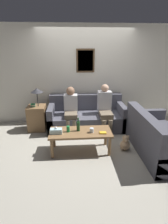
% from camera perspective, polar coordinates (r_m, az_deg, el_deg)
% --- Properties ---
extents(ground_plane, '(16.00, 16.00, 0.00)m').
position_cam_1_polar(ground_plane, '(4.30, 1.42, -7.83)').
color(ground_plane, '#ADA899').
extents(wall_back, '(9.00, 0.08, 2.60)m').
position_cam_1_polar(wall_back, '(4.86, 0.41, 11.75)').
color(wall_back, silver).
rests_on(wall_back, ground_plane).
extents(couch_main, '(1.97, 0.91, 0.83)m').
position_cam_1_polar(couch_main, '(4.67, 0.83, -1.57)').
color(couch_main, '#4C4C56').
rests_on(couch_main, ground_plane).
extents(couch_side, '(0.91, 1.67, 0.83)m').
position_cam_1_polar(couch_side, '(3.88, 22.79, -8.12)').
color(couch_side, '#4C4C56').
rests_on(couch_side, ground_plane).
extents(coffee_table, '(1.24, 0.53, 0.45)m').
position_cam_1_polar(coffee_table, '(3.56, -1.16, -7.22)').
color(coffee_table, olive).
rests_on(coffee_table, ground_plane).
extents(side_table_with_lamp, '(0.44, 0.44, 1.09)m').
position_cam_1_polar(side_table_with_lamp, '(4.66, -15.04, -1.26)').
color(side_table_with_lamp, olive).
rests_on(side_table_with_lamp, ground_plane).
extents(wine_bottle, '(0.07, 0.07, 0.28)m').
position_cam_1_polar(wine_bottle, '(3.51, -1.90, -4.59)').
color(wine_bottle, '#19421E').
rests_on(wine_bottle, coffee_table).
extents(drinking_glass, '(0.08, 0.08, 0.09)m').
position_cam_1_polar(drinking_glass, '(3.47, 2.55, -5.97)').
color(drinking_glass, silver).
rests_on(drinking_glass, coffee_table).
extents(book_stack, '(0.14, 0.10, 0.02)m').
position_cam_1_polar(book_stack, '(3.47, 6.20, -6.73)').
color(book_stack, gold).
rests_on(book_stack, coffee_table).
extents(soda_can, '(0.07, 0.07, 0.12)m').
position_cam_1_polar(soda_can, '(3.50, -5.19, -5.53)').
color(soda_can, '#197A38').
rests_on(soda_can, coffee_table).
extents(tissue_box, '(0.23, 0.12, 0.15)m').
position_cam_1_polar(tissue_box, '(3.47, -9.10, -6.14)').
color(tissue_box, silver).
rests_on(tissue_box, coffee_table).
extents(person_left, '(0.34, 0.58, 1.12)m').
position_cam_1_polar(person_left, '(4.38, -4.32, 1.32)').
color(person_left, '#756651').
rests_on(person_left, ground_plane).
extents(person_right, '(0.34, 0.63, 1.17)m').
position_cam_1_polar(person_right, '(4.45, 6.88, 1.67)').
color(person_right, '#756651').
rests_on(person_right, ground_plane).
extents(teddy_bear, '(0.21, 0.21, 0.33)m').
position_cam_1_polar(teddy_bear, '(3.82, 13.29, -9.96)').
color(teddy_bear, tan).
rests_on(teddy_bear, ground_plane).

